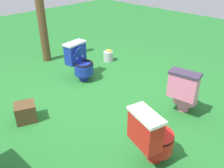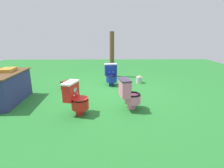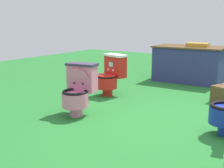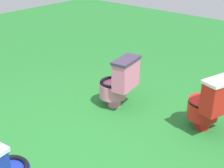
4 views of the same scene
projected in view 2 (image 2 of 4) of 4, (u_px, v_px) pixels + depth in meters
ground at (104, 91)px, 5.32m from camera, size 14.00×14.00×0.00m
toilet_red at (76, 98)px, 3.69m from camera, size 0.53×0.59×0.73m
toilet_blue at (111, 74)px, 5.86m from camera, size 0.54×0.46×0.73m
toilet_pink at (129, 94)px, 3.95m from camera, size 0.47×0.55×0.73m
vendor_table at (4, 87)px, 4.35m from camera, size 1.49×0.90×0.85m
wooden_post at (112, 55)px, 6.96m from camera, size 0.18×0.18×1.80m
small_crate at (67, 85)px, 5.46m from camera, size 0.36×0.37×0.28m
lemon_bucket at (139, 80)px, 6.19m from camera, size 0.22×0.22×0.28m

